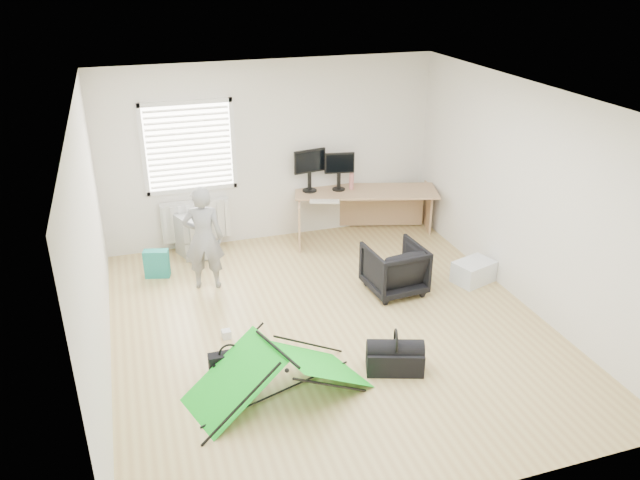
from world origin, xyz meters
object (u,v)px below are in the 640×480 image
object	(u,v)px
monitor_right	(339,176)
laptop_bag	(230,366)
storage_crate	(474,272)
thermos	(351,181)
kite	(278,372)
duffel_bag	(395,360)
office_chair	(394,269)
filing_cabinet	(195,236)
monitor_left	(309,176)
desk	(365,213)
person	(204,238)

from	to	relation	value
monitor_right	laptop_bag	bearing A→B (deg)	-117.57
storage_crate	laptop_bag	world-z (taller)	laptop_bag
thermos	kite	world-z (taller)	thermos
kite	duffel_bag	world-z (taller)	kite
office_chair	duffel_bag	distance (m)	1.75
laptop_bag	filing_cabinet	bearing A→B (deg)	88.90
monitor_left	monitor_right	world-z (taller)	monitor_left
laptop_bag	desk	bearing A→B (deg)	48.05
monitor_left	kite	distance (m)	3.97
office_chair	laptop_bag	xyz separation A→B (m)	(-2.38, -1.20, -0.17)
monitor_left	thermos	size ratio (longest dim) A/B	2.01
monitor_left	office_chair	world-z (taller)	monitor_left
filing_cabinet	office_chair	xyz separation A→B (m)	(2.32, -1.88, 0.02)
storage_crate	monitor_right	bearing A→B (deg)	120.55
desk	person	bearing A→B (deg)	-144.39
storage_crate	duffel_bag	world-z (taller)	storage_crate
monitor_left	laptop_bag	xyz separation A→B (m)	(-1.85, -3.23, -0.82)
person	kite	world-z (taller)	person
thermos	office_chair	xyz separation A→B (m)	(-0.12, -1.93, -0.54)
desk	filing_cabinet	xyz separation A→B (m)	(-2.63, 0.08, -0.06)
thermos	person	size ratio (longest dim) A/B	0.18
desk	storage_crate	xyz separation A→B (m)	(0.82, -1.89, -0.22)
monitor_left	laptop_bag	bearing A→B (deg)	-129.67
thermos	kite	bearing A→B (deg)	-120.49
thermos	office_chair	size ratio (longest dim) A/B	0.35
office_chair	person	size ratio (longest dim) A/B	0.51
desk	laptop_bag	world-z (taller)	desk
kite	laptop_bag	distance (m)	0.59
desk	monitor_right	size ratio (longest dim) A/B	4.77
desk	monitor_right	distance (m)	0.72
office_chair	storage_crate	size ratio (longest dim) A/B	1.37
person	storage_crate	distance (m)	3.61
monitor_left	kite	bearing A→B (deg)	-121.44
person	laptop_bag	distance (m)	2.14
desk	monitor_left	bearing A→B (deg)	179.94
person	kite	bearing A→B (deg)	111.07
person	filing_cabinet	bearing A→B (deg)	-75.96
desk	thermos	size ratio (longest dim) A/B	8.64
desk	duffel_bag	xyz separation A→B (m)	(-1.00, -3.39, -0.24)
duffel_bag	monitor_right	bearing A→B (deg)	98.90
filing_cabinet	office_chair	bearing A→B (deg)	-60.98
office_chair	storage_crate	world-z (taller)	office_chair
desk	storage_crate	world-z (taller)	desk
office_chair	duffel_bag	world-z (taller)	office_chair
laptop_bag	monitor_left	bearing A→B (deg)	60.11
filing_cabinet	storage_crate	bearing A→B (deg)	-51.78
laptop_bag	storage_crate	bearing A→B (deg)	17.40
storage_crate	person	bearing A→B (deg)	164.28
filing_cabinet	duffel_bag	world-z (taller)	filing_cabinet
desk	thermos	world-z (taller)	thermos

